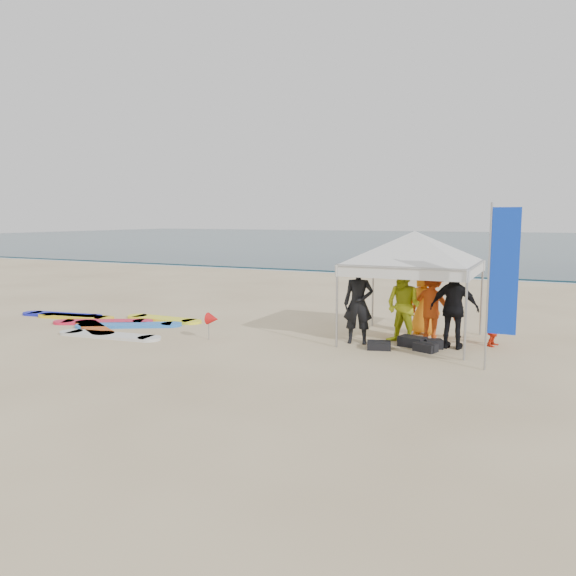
# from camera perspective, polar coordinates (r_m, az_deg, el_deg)

# --- Properties ---
(ground) EXTENTS (120.00, 120.00, 0.00)m
(ground) POSITION_cam_1_polar(r_m,az_deg,el_deg) (11.08, -7.52, -7.60)
(ground) COLOR beige
(ground) RESTS_ON ground
(ocean) EXTENTS (160.00, 84.00, 0.08)m
(ocean) POSITION_cam_1_polar(r_m,az_deg,el_deg) (69.30, 20.47, 4.46)
(ocean) COLOR #0C2633
(ocean) RESTS_ON ground
(shoreline_foam) EXTENTS (160.00, 1.20, 0.01)m
(shoreline_foam) POSITION_cam_1_polar(r_m,az_deg,el_deg) (27.95, 13.08, 1.24)
(shoreline_foam) COLOR silver
(shoreline_foam) RESTS_ON ground
(person_black_a) EXTENTS (0.73, 0.56, 1.80)m
(person_black_a) POSITION_cam_1_polar(r_m,az_deg,el_deg) (12.63, 7.15, -1.59)
(person_black_a) COLOR black
(person_black_a) RESTS_ON ground
(person_yellow) EXTENTS (1.01, 0.90, 1.72)m
(person_yellow) POSITION_cam_1_polar(r_m,az_deg,el_deg) (12.75, 11.64, -1.78)
(person_yellow) COLOR #B4C01B
(person_yellow) RESTS_ON ground
(person_orange_a) EXTENTS (1.22, 0.87, 1.71)m
(person_orange_a) POSITION_cam_1_polar(r_m,az_deg,el_deg) (13.05, 14.45, -1.69)
(person_orange_a) COLOR #D14412
(person_orange_a) RESTS_ON ground
(person_black_b) EXTENTS (1.06, 0.50, 1.76)m
(person_black_b) POSITION_cam_1_polar(r_m,az_deg,el_deg) (12.53, 16.54, -2.01)
(person_black_b) COLOR black
(person_black_b) RESTS_ON ground
(person_orange_b) EXTENTS (0.82, 0.59, 1.56)m
(person_orange_b) POSITION_cam_1_polar(r_m,az_deg,el_deg) (13.90, 13.61, -1.45)
(person_orange_b) COLOR orange
(person_orange_b) RESTS_ON ground
(person_seated) EXTENTS (0.45, 0.86, 0.88)m
(person_seated) POSITION_cam_1_polar(r_m,az_deg,el_deg) (13.17, 20.13, -3.66)
(person_seated) COLOR #FC3716
(person_seated) RESTS_ON ground
(canopy_tent) EXTENTS (3.81, 3.81, 2.87)m
(canopy_tent) POSITION_cam_1_polar(r_m,az_deg,el_deg) (12.97, 12.76, 5.61)
(canopy_tent) COLOR #A5A5A8
(canopy_tent) RESTS_ON ground
(feather_flag) EXTENTS (0.53, 0.04, 3.09)m
(feather_flag) POSITION_cam_1_polar(r_m,az_deg,el_deg) (10.81, 20.94, 1.38)
(feather_flag) COLOR #A5A5A8
(feather_flag) RESTS_ON ground
(marker_pennant) EXTENTS (0.28, 0.28, 0.64)m
(marker_pennant) POSITION_cam_1_polar(r_m,az_deg,el_deg) (13.03, -7.64, -3.14)
(marker_pennant) COLOR #A5A5A8
(marker_pennant) RESTS_ON ground
(gear_pile) EXTENTS (1.57, 1.04, 0.22)m
(gear_pile) POSITION_cam_1_polar(r_m,az_deg,el_deg) (12.46, 12.23, -5.59)
(gear_pile) COLOR black
(gear_pile) RESTS_ON ground
(surfboard_spread) EXTENTS (5.39, 2.98, 0.07)m
(surfboard_spread) POSITION_cam_1_polar(r_m,az_deg,el_deg) (15.68, -18.11, -3.39)
(surfboard_spread) COLOR #CE4B11
(surfboard_spread) RESTS_ON ground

